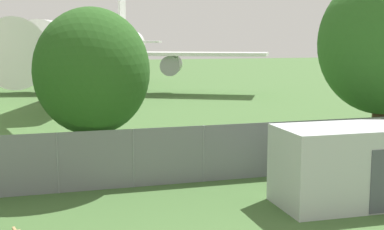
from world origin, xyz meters
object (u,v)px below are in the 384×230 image
object	(u,v)px
portable_cabin	(343,166)
tree_far_right	(383,44)
airplane	(96,48)
tree_behind_benches	(92,72)

from	to	relation	value
portable_cabin	tree_far_right	size ratio (longest dim) A/B	0.53
portable_cabin	tree_far_right	bearing A→B (deg)	45.83
airplane	portable_cabin	size ratio (longest dim) A/B	9.23
portable_cabin	tree_behind_benches	xyz separation A→B (m)	(-7.09, 5.07, 2.72)
tree_behind_benches	tree_far_right	xyz separation A→B (m)	(11.44, -0.76, 0.95)
tree_behind_benches	airplane	bearing A→B (deg)	83.43
portable_cabin	tree_behind_benches	size ratio (longest dim) A/B	0.66
airplane	tree_far_right	bearing A→B (deg)	34.09
portable_cabin	airplane	bearing A→B (deg)	97.08
portable_cabin	tree_behind_benches	distance (m)	9.13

